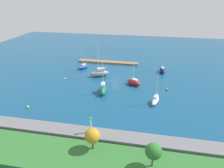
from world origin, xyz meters
TOP-DOWN VIEW (x-y plane):
  - water at (0.00, 0.00)m, footprint 160.00×160.00m
  - pier_dock at (6.56, -18.17)m, footprint 26.44×3.02m
  - breakwater at (0.00, 31.60)m, footprint 57.29×3.77m
  - shoreline_park at (0.00, 38.36)m, footprint 58.35×8.88m
  - harbor_beacon at (-0.22, 31.60)m, footprint 0.56×0.56m
  - park_tree_west at (-13.22, 38.06)m, footprint 2.89×2.89m
  - park_tree_mideast at (-1.86, 35.82)m, footprint 2.97×2.97m
  - sailboat_blue_outer_mooring at (15.00, -9.05)m, footprint 4.11×5.20m
  - sailboat_navy_off_beacon at (-16.56, -10.60)m, footprint 2.65×4.79m
  - sailboat_white_by_breakwater at (-13.91, 13.73)m, footprint 2.86×5.45m
  - sailboat_gray_west_end at (6.43, -2.40)m, footprint 7.36×5.03m
  - sailboat_green_lone_north at (2.10, 10.40)m, footprint 3.05×6.35m
  - sailboat_red_east_end at (-6.72, 2.66)m, footprint 5.59×4.57m
  - mooring_buoy_white at (18.08, 2.80)m, footprint 0.61×0.61m
  - mooring_buoy_yellow at (20.24, 22.99)m, footprint 0.67×0.67m
  - mooring_buoy_orange at (-17.69, 4.63)m, footprint 0.73×0.73m

SIDE VIEW (x-z plane):
  - water at x=0.00m, z-range 0.00..0.00m
  - mooring_buoy_white at x=18.08m, z-range 0.00..0.61m
  - mooring_buoy_yellow at x=20.24m, z-range 0.00..0.67m
  - pier_dock at x=6.56m, z-range 0.00..0.69m
  - mooring_buoy_orange at x=-17.69m, z-range 0.00..0.73m
  - shoreline_park at x=0.00m, z-range 0.00..1.22m
  - breakwater at x=0.00m, z-range 0.00..1.59m
  - sailboat_blue_outer_mooring at x=15.00m, z-range -3.38..5.08m
  - sailboat_white_by_breakwater at x=-13.91m, z-range -3.87..5.70m
  - sailboat_navy_off_beacon at x=-16.56m, z-range -3.20..5.22m
  - sailboat_red_east_end at x=-6.72m, z-range -3.72..5.76m
  - sailboat_green_lone_north at x=2.10m, z-range -3.76..6.38m
  - sailboat_gray_west_end at x=6.43m, z-range -5.08..7.78m
  - harbor_beacon at x=-0.22m, z-range 1.87..5.60m
  - park_tree_mideast at x=-1.86m, z-range 1.95..6.43m
  - park_tree_west at x=-13.22m, z-range 2.13..6.87m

